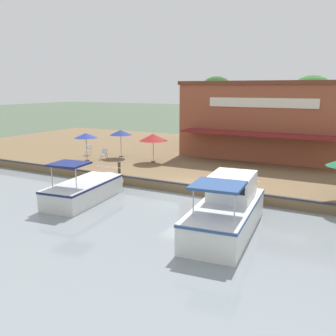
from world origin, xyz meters
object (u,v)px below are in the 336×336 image
(motorboat_far_downstream, at_px, (230,208))
(motorboat_nearest_quay, at_px, (89,188))
(tree_downstream_bank, at_px, (309,102))
(patio_umbrella_mid_patio_right, at_px, (153,137))
(mooring_post, at_px, (119,169))
(tree_upstream_bank, at_px, (214,97))
(patio_umbrella_by_entrance, at_px, (86,136))
(cafe_chair_far_corner_seat, at_px, (89,150))
(cafe_chair_back_row_seat, at_px, (104,153))
(patio_umbrella_back_row, at_px, (121,133))
(waterfront_restaurant, at_px, (275,118))

(motorboat_far_downstream, xyz_separation_m, motorboat_nearest_quay, (-0.41, -8.46, -0.27))
(tree_downstream_bank, bearing_deg, patio_umbrella_mid_patio_right, -34.79)
(tree_downstream_bank, bearing_deg, motorboat_far_downstream, 0.31)
(mooring_post, relative_size, tree_upstream_bank, 0.13)
(patio_umbrella_by_entrance, relative_size, cafe_chair_far_corner_seat, 2.63)
(patio_umbrella_mid_patio_right, height_order, cafe_chair_back_row_seat, patio_umbrella_mid_patio_right)
(motorboat_nearest_quay, relative_size, tree_downstream_bank, 0.91)
(patio_umbrella_by_entrance, distance_m, cafe_chair_far_corner_seat, 3.00)
(cafe_chair_back_row_seat, relative_size, cafe_chair_far_corner_seat, 1.00)
(patio_umbrella_mid_patio_right, xyz_separation_m, motorboat_nearest_quay, (8.62, 0.87, -1.84))
(patio_umbrella_back_row, bearing_deg, tree_downstream_bank, 135.02)
(motorboat_nearest_quay, bearing_deg, cafe_chair_back_row_seat, -147.40)
(waterfront_restaurant, bearing_deg, patio_umbrella_by_entrance, -48.89)
(motorboat_far_downstream, distance_m, mooring_post, 9.89)
(waterfront_restaurant, height_order, patio_umbrella_mid_patio_right, waterfront_restaurant)
(cafe_chair_far_corner_seat, relative_size, tree_downstream_bank, 0.12)
(motorboat_far_downstream, distance_m, motorboat_nearest_quay, 8.48)
(cafe_chair_back_row_seat, height_order, cafe_chair_far_corner_seat, same)
(waterfront_restaurant, relative_size, cafe_chair_back_row_seat, 16.34)
(patio_umbrella_mid_patio_right, bearing_deg, patio_umbrella_by_entrance, -66.10)
(cafe_chair_far_corner_seat, height_order, tree_upstream_bank, tree_upstream_bank)
(cafe_chair_far_corner_seat, height_order, mooring_post, mooring_post)
(patio_umbrella_mid_patio_right, bearing_deg, patio_umbrella_back_row, -99.67)
(mooring_post, distance_m, tree_upstream_bank, 19.19)
(waterfront_restaurant, bearing_deg, mooring_post, -27.42)
(patio_umbrella_back_row, height_order, patio_umbrella_mid_patio_right, patio_umbrella_back_row)
(patio_umbrella_mid_patio_right, distance_m, tree_upstream_bank, 14.03)
(patio_umbrella_back_row, xyz_separation_m, tree_upstream_bank, (-13.15, 2.95, 2.66))
(waterfront_restaurant, height_order, patio_umbrella_back_row, waterfront_restaurant)
(cafe_chair_far_corner_seat, height_order, motorboat_nearest_quay, motorboat_nearest_quay)
(waterfront_restaurant, relative_size, mooring_post, 15.80)
(waterfront_restaurant, xyz_separation_m, cafe_chair_back_row_seat, (9.27, -11.31, -2.61))
(tree_upstream_bank, bearing_deg, tree_downstream_bank, 87.20)
(motorboat_far_downstream, bearing_deg, motorboat_nearest_quay, -92.79)
(patio_umbrella_back_row, xyz_separation_m, cafe_chair_far_corner_seat, (0.66, -2.91, -1.55))
(waterfront_restaurant, distance_m, motorboat_nearest_quay, 18.40)
(patio_umbrella_back_row, xyz_separation_m, motorboat_nearest_quay, (9.21, 4.33, -1.94))
(cafe_chair_far_corner_seat, bearing_deg, motorboat_far_downstream, 60.29)
(patio_umbrella_back_row, relative_size, tree_upstream_bank, 0.33)
(patio_umbrella_mid_patio_right, bearing_deg, mooring_post, 3.71)
(patio_umbrella_by_entrance, bearing_deg, tree_upstream_bank, 164.81)
(patio_umbrella_by_entrance, distance_m, cafe_chair_back_row_seat, 2.10)
(waterfront_restaurant, xyz_separation_m, patio_umbrella_by_entrance, (10.52, -12.05, -1.09))
(waterfront_restaurant, distance_m, cafe_chair_back_row_seat, 14.86)
(mooring_post, bearing_deg, patio_umbrella_back_row, -145.74)
(patio_umbrella_by_entrance, height_order, patio_umbrella_mid_patio_right, patio_umbrella_by_entrance)
(patio_umbrella_mid_patio_right, xyz_separation_m, tree_downstream_bank, (-13.27, 9.22, 2.39))
(motorboat_far_downstream, relative_size, motorboat_nearest_quay, 1.22)
(mooring_post, bearing_deg, patio_umbrella_by_entrance, -118.82)
(patio_umbrella_by_entrance, height_order, motorboat_nearest_quay, patio_umbrella_by_entrance)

